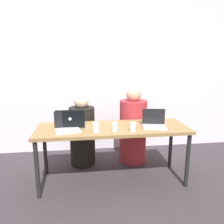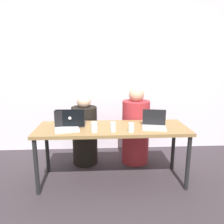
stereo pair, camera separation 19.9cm
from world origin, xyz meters
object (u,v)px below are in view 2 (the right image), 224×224
object	(u,v)px
person_on_left	(85,133)
water_glass_center	(113,128)
water_glass_left	(94,128)
water_glass_right	(131,128)
laptop_back_left	(71,122)
person_on_right	(136,129)
laptop_front_right	(154,124)
laptop_front_left	(67,125)

from	to	relation	value
person_on_left	water_glass_center	world-z (taller)	person_on_left
water_glass_left	water_glass_right	bearing A→B (deg)	-3.52
laptop_back_left	water_glass_center	distance (m)	0.58
laptop_back_left	water_glass_left	distance (m)	0.40
water_glass_right	water_glass_center	xyz separation A→B (m)	(-0.21, 0.03, 0.00)
person_on_right	laptop_back_left	distance (m)	1.06
water_glass_left	water_glass_center	distance (m)	0.22
laptop_front_right	water_glass_center	xyz separation A→B (m)	(-0.52, -0.12, 0.00)
laptop_front_right	laptop_front_left	bearing A→B (deg)	-169.05
person_on_left	water_glass_right	xyz separation A→B (m)	(0.60, -0.75, 0.30)
laptop_front_right	water_glass_right	world-z (taller)	laptop_front_right
person_on_left	water_glass_right	distance (m)	1.01
laptop_front_left	water_glass_left	size ratio (longest dim) A/B	2.82
laptop_back_left	water_glass_left	bearing A→B (deg)	140.19
water_glass_left	person_on_left	bearing A→B (deg)	103.11
water_glass_left	person_on_right	bearing A→B (deg)	49.84
laptop_front_right	water_glass_left	size ratio (longest dim) A/B	2.81
laptop_front_right	person_on_right	bearing A→B (deg)	112.94
water_glass_left	water_glass_center	size ratio (longest dim) A/B	1.05
laptop_back_left	water_glass_center	size ratio (longest dim) A/B	3.23
person_on_left	person_on_right	size ratio (longest dim) A/B	0.91
laptop_back_left	person_on_left	bearing A→B (deg)	-105.49
laptop_front_left	water_glass_right	xyz separation A→B (m)	(0.77, -0.14, -0.00)
water_glass_center	laptop_front_right	bearing A→B (deg)	12.92
laptop_back_left	water_glass_center	xyz separation A→B (m)	(0.53, -0.26, -0.00)
water_glass_right	water_glass_left	distance (m)	0.43
water_glass_center	laptop_back_left	bearing A→B (deg)	154.04
laptop_front_left	water_glass_center	distance (m)	0.57
laptop_back_left	water_glass_right	distance (m)	0.79
laptop_back_left	water_glass_left	size ratio (longest dim) A/B	3.07
person_on_right	water_glass_center	size ratio (longest dim) A/B	10.70
laptop_front_right	water_glass_center	bearing A→B (deg)	-156.28
person_on_right	water_glass_right	bearing A→B (deg)	87.17
person_on_left	laptop_front_right	xyz separation A→B (m)	(0.91, -0.60, 0.31)
person_on_right	water_glass_left	xyz separation A→B (m)	(-0.61, -0.72, 0.26)
laptop_front_left	water_glass_center	size ratio (longest dim) A/B	2.96
water_glass_center	water_glass_right	bearing A→B (deg)	-7.64
person_on_left	water_glass_right	bearing A→B (deg)	127.33
person_on_left	laptop_front_left	bearing A→B (deg)	72.96
person_on_left	water_glass_center	bearing A→B (deg)	117.05
laptop_back_left	water_glass_center	bearing A→B (deg)	154.60
person_on_left	laptop_front_right	bearing A→B (deg)	145.03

